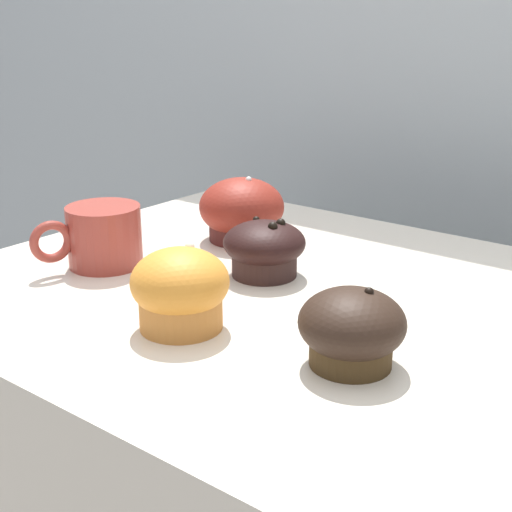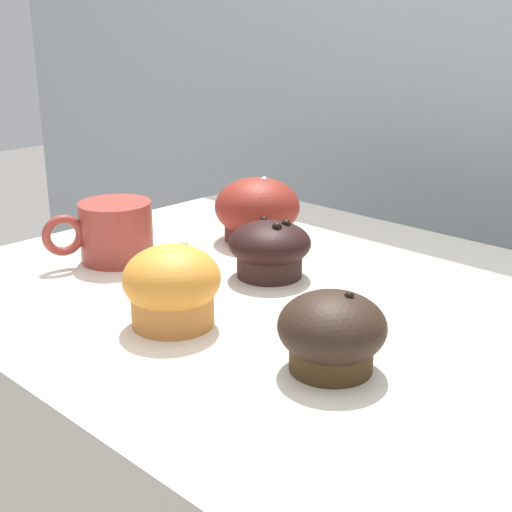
# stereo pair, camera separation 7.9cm
# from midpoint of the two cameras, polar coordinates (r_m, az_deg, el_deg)

# --- Properties ---
(muffin_front_center) EXTENTS (0.10, 0.10, 0.07)m
(muffin_front_center) POSITION_cam_midpoint_polar(r_m,az_deg,el_deg) (0.64, 9.66, -6.15)
(muffin_front_center) COLOR #402D17
(muffin_front_center) RESTS_ON display_counter
(muffin_back_left) EXTENTS (0.12, 0.12, 0.09)m
(muffin_back_left) POSITION_cam_midpoint_polar(r_m,az_deg,el_deg) (0.99, 2.39, 3.60)
(muffin_back_left) COLOR #4B1F1C
(muffin_back_left) RESTS_ON display_counter
(muffin_back_right) EXTENTS (0.10, 0.10, 0.08)m
(muffin_back_right) POSITION_cam_midpoint_polar(r_m,az_deg,el_deg) (0.72, -3.61, -2.52)
(muffin_back_right) COLOR #C67A35
(muffin_back_right) RESTS_ON display_counter
(muffin_front_left) EXTENTS (0.10, 0.10, 0.07)m
(muffin_front_left) POSITION_cam_midpoint_polar(r_m,az_deg,el_deg) (0.85, 3.76, 0.56)
(muffin_front_left) COLOR #311E1C
(muffin_front_left) RESTS_ON display_counter
(coffee_cup) EXTENTS (0.09, 0.14, 0.08)m
(coffee_cup) POSITION_cam_midpoint_polar(r_m,az_deg,el_deg) (0.91, -8.86, 2.02)
(coffee_cup) COLOR #99382D
(coffee_cup) RESTS_ON display_counter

